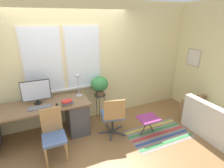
# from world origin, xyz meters

# --- Properties ---
(ground_plane) EXTENTS (14.00, 14.00, 0.00)m
(ground_plane) POSITION_xyz_m (0.00, 0.00, 0.00)
(ground_plane) COLOR olive
(wall_back_with_window) EXTENTS (9.00, 0.12, 2.70)m
(wall_back_with_window) POSITION_xyz_m (-0.01, 0.80, 1.35)
(wall_back_with_window) COLOR beige
(wall_back_with_window) RESTS_ON ground_plane
(wall_right_with_picture) EXTENTS (0.08, 9.00, 2.70)m
(wall_right_with_picture) POSITION_xyz_m (2.98, 0.00, 1.35)
(wall_right_with_picture) COLOR beige
(wall_right_with_picture) RESTS_ON ground_plane
(desk) EXTENTS (2.17, 0.72, 0.75)m
(desk) POSITION_xyz_m (-0.93, 0.36, 0.40)
(desk) COLOR brown
(desk) RESTS_ON ground_plane
(monitor) EXTENTS (0.53, 0.15, 0.48)m
(monitor) POSITION_xyz_m (-0.81, 0.45, 1.01)
(monitor) COLOR black
(monitor) RESTS_ON desk
(keyboard) EXTENTS (0.42, 0.15, 0.02)m
(keyboard) POSITION_xyz_m (-0.79, 0.24, 0.76)
(keyboard) COLOR slate
(keyboard) RESTS_ON desk
(mouse) EXTENTS (0.04, 0.07, 0.04)m
(mouse) POSITION_xyz_m (-0.48, 0.22, 0.77)
(mouse) COLOR black
(mouse) RESTS_ON desk
(desk_lamp) EXTENTS (0.14, 0.14, 0.49)m
(desk_lamp) POSITION_xyz_m (0.02, 0.49, 1.09)
(desk_lamp) COLOR #ADADB2
(desk_lamp) RESTS_ON desk
(book_stack) EXTENTS (0.22, 0.16, 0.10)m
(book_stack) POSITION_xyz_m (-0.30, 0.17, 0.79)
(book_stack) COLOR olive
(book_stack) RESTS_ON desk
(desk_chair_wooden) EXTENTS (0.39, 0.40, 0.89)m
(desk_chair_wooden) POSITION_xyz_m (-0.63, -0.26, 0.47)
(desk_chair_wooden) COLOR #B2844C
(desk_chair_wooden) RESTS_ON ground_plane
(office_chair_swivel) EXTENTS (0.59, 0.60, 0.88)m
(office_chair_swivel) POSITION_xyz_m (0.56, -0.12, 0.47)
(office_chair_swivel) COLOR #47474C
(office_chair_swivel) RESTS_ON ground_plane
(couch_loveseat) EXTENTS (0.71, 1.31, 0.75)m
(couch_loveseat) POSITION_xyz_m (2.50, -0.96, 0.27)
(couch_loveseat) COLOR silver
(couch_loveseat) RESTS_ON ground_plane
(plant_stand) EXTENTS (0.25, 0.25, 0.65)m
(plant_stand) POSITION_xyz_m (0.52, 0.56, 0.57)
(plant_stand) COLOR #333338
(plant_stand) RESTS_ON ground_plane
(potted_plant) EXTENTS (0.39, 0.39, 0.44)m
(potted_plant) POSITION_xyz_m (0.52, 0.56, 0.90)
(potted_plant) COLOR brown
(potted_plant) RESTS_ON plant_stand
(floor_rug_striped) EXTENTS (1.33, 0.79, 0.01)m
(floor_rug_striped) POSITION_xyz_m (1.45, -0.52, 0.00)
(floor_rug_striped) COLOR gray
(floor_rug_striped) RESTS_ON ground_plane
(folding_stool) EXTENTS (0.42, 0.35, 0.40)m
(folding_stool) POSITION_xyz_m (1.23, -0.40, 0.36)
(folding_stool) COLOR #93337A
(folding_stool) RESTS_ON ground_plane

